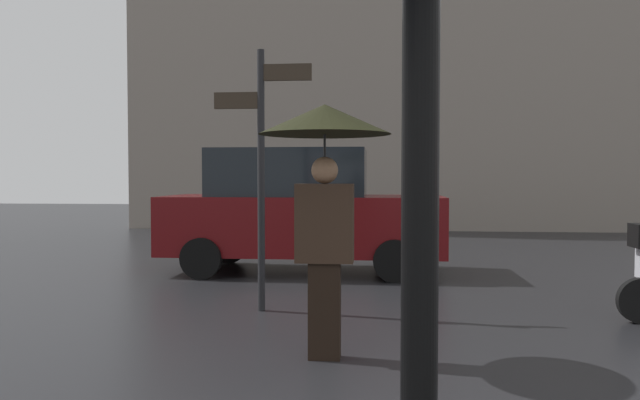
{
  "coord_description": "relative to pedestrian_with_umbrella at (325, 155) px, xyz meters",
  "views": [
    {
      "loc": [
        -0.28,
        -2.6,
        1.48
      ],
      "look_at": [
        -1.08,
        5.69,
        1.17
      ],
      "focal_mm": 34.31,
      "sensor_mm": 36.0,
      "label": 1
    }
  ],
  "objects": [
    {
      "name": "pedestrian_with_umbrella",
      "position": [
        0.0,
        0.0,
        0.0
      ],
      "size": [
        1.07,
        1.07,
        2.07
      ],
      "rotation": [
        0.0,
        0.0,
        4.4
      ],
      "color": "black",
      "rests_on": "ground"
    },
    {
      "name": "parked_car_left",
      "position": [
        -0.79,
        4.52,
        -0.7
      ],
      "size": [
        4.29,
        1.82,
        1.91
      ],
      "rotation": [
        0.0,
        0.0,
        3.12
      ],
      "color": "#590C0F",
      "rests_on": "ground"
    },
    {
      "name": "building_block",
      "position": [
        0.72,
        13.59,
        4.5
      ],
      "size": [
        14.92,
        3.09,
        12.33
      ],
      "primitive_type": "cube",
      "color": "gray",
      "rests_on": "ground"
    },
    {
      "name": "street_signpost",
      "position": [
        -0.85,
        1.71,
        0.08
      ],
      "size": [
        1.08,
        0.08,
        2.87
      ],
      "color": "black",
      "rests_on": "ground"
    }
  ]
}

